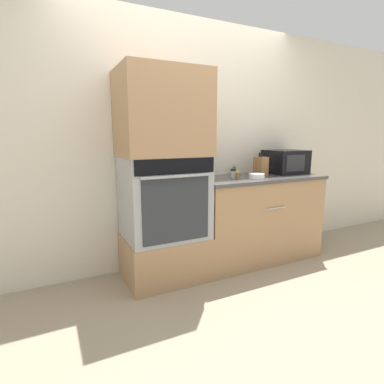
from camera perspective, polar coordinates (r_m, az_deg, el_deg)
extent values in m
plane|color=gray|center=(2.94, 4.29, -16.63)|extent=(12.00, 12.00, 0.00)
cube|color=beige|center=(3.17, -1.23, 8.95)|extent=(8.00, 0.05, 2.50)
cube|color=#A87F56|center=(2.95, -5.20, -12.11)|extent=(0.76, 0.60, 0.41)
cube|color=#9EA0A5|center=(2.77, -5.40, -0.96)|extent=(0.73, 0.59, 0.75)
cube|color=black|center=(2.45, -3.04, 4.91)|extent=(0.70, 0.01, 0.13)
cube|color=#33E54C|center=(2.45, -3.00, 4.90)|extent=(0.09, 0.00, 0.03)
cube|color=#282D33|center=(2.51, -2.95, -3.40)|extent=(0.60, 0.01, 0.56)
cylinder|color=#9EA0A5|center=(2.43, -2.73, 3.00)|extent=(0.62, 0.02, 0.02)
cube|color=#A87F56|center=(2.72, -5.69, 14.61)|extent=(0.76, 0.60, 0.74)
cube|color=#A87F56|center=(3.38, 12.08, -5.08)|extent=(1.40, 0.60, 0.88)
cube|color=#474442|center=(3.29, 12.40, 2.66)|extent=(1.42, 0.63, 0.03)
cylinder|color=#B7B7BC|center=(3.10, 15.78, -2.96)|extent=(0.22, 0.01, 0.01)
cube|color=black|center=(3.62, 17.36, 5.53)|extent=(0.42, 0.36, 0.26)
cube|color=#28282B|center=(3.47, 19.15, 5.23)|extent=(0.26, 0.01, 0.18)
cube|color=olive|center=(3.36, 12.96, 4.85)|extent=(0.09, 0.15, 0.20)
cylinder|color=black|center=(3.34, 12.73, 6.94)|extent=(0.02, 0.02, 0.04)
cylinder|color=black|center=(3.35, 13.04, 6.94)|extent=(0.02, 0.02, 0.04)
cylinder|color=black|center=(3.37, 13.36, 6.95)|extent=(0.02, 0.02, 0.04)
cylinder|color=white|center=(3.07, 12.22, 2.95)|extent=(0.15, 0.15, 0.05)
cylinder|color=brown|center=(3.01, 8.61, 3.06)|extent=(0.04, 0.04, 0.07)
cylinder|color=gold|center=(3.01, 8.63, 3.88)|extent=(0.04, 0.04, 0.02)
cylinder|color=#427047|center=(3.39, 8.04, 4.10)|extent=(0.04, 0.04, 0.09)
cylinder|color=#B7B7BC|center=(3.38, 8.07, 5.04)|extent=(0.04, 0.04, 0.02)
cylinder|color=silver|center=(3.08, 7.85, 3.31)|extent=(0.06, 0.06, 0.07)
cylinder|color=black|center=(3.07, 7.87, 4.18)|extent=(0.05, 0.05, 0.02)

